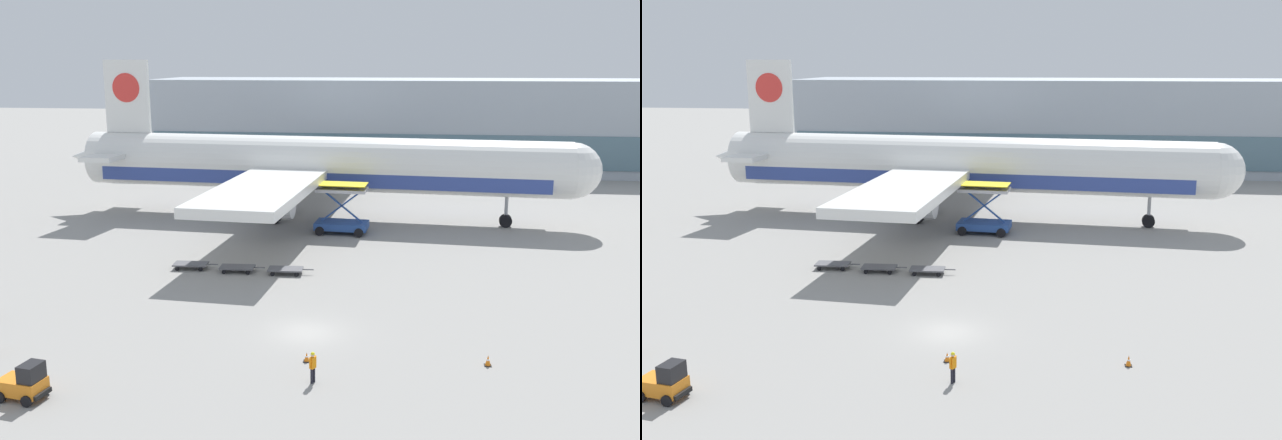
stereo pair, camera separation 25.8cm
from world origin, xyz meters
The scene contains 11 objects.
ground_plane centered at (0.00, 0.00, 0.00)m, with size 400.00×400.00×0.00m, color gray.
terminal_building centered at (11.33, 72.05, 6.99)m, with size 90.00×18.20×14.00m.
airplane_main centered at (-4.16, 33.15, 5.84)m, with size 58.08×48.46×17.00m.
scissor_lift_loader centered at (-0.33, 26.90, 1.94)m, with size 5.41×3.71×5.01m.
baggage_tug_foreground centered at (-13.02, -10.82, 0.88)m, with size 2.65×1.99×2.00m.
baggage_dolly_lead centered at (-11.57, 12.81, 0.39)m, with size 3.73×1.62×0.48m.
baggage_dolly_second centered at (-7.52, 12.39, 0.39)m, with size 3.73×1.62×0.48m.
baggage_dolly_third centered at (-3.50, 12.33, 0.39)m, with size 3.73×1.62×0.48m.
ground_crew_near centered at (1.36, -7.15, 1.05)m, with size 0.37×0.51×1.78m.
traffic_cone_near centered at (10.96, -3.73, 0.31)m, with size 0.40×0.40×0.64m.
traffic_cone_far centered at (0.64, -4.45, 0.27)m, with size 0.40×0.40×0.56m.
Camera 1 is at (6.17, -42.35, 17.05)m, focal length 40.00 mm.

